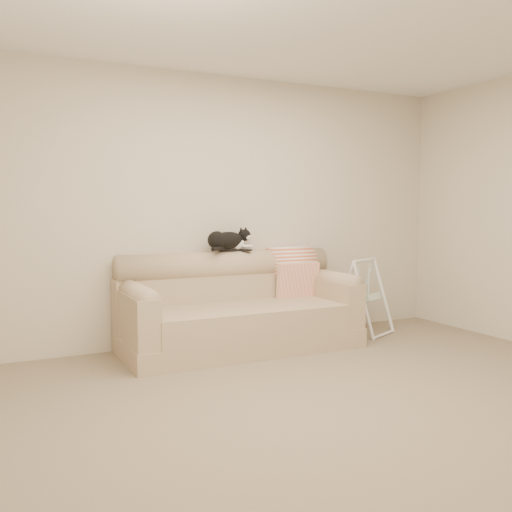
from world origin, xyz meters
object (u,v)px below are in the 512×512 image
at_px(sofa, 238,311).
at_px(tuxedo_cat, 228,240).
at_px(remote_b, 243,250).
at_px(remote_a, 228,250).
at_px(baby_swing, 363,296).

height_order(sofa, tuxedo_cat, tuxedo_cat).
bearing_deg(tuxedo_cat, remote_b, -5.07).
relative_size(sofa, remote_a, 11.86).
xyz_separation_m(sofa, remote_b, (0.17, 0.22, 0.56)).
bearing_deg(sofa, tuxedo_cat, 88.03).
distance_m(remote_b, tuxedo_cat, 0.19).
relative_size(sofa, tuxedo_cat, 4.04).
bearing_deg(remote_b, tuxedo_cat, 174.93).
relative_size(sofa, remote_b, 13.86).
height_order(remote_a, tuxedo_cat, tuxedo_cat).
relative_size(remote_b, baby_swing, 0.20).
xyz_separation_m(remote_b, baby_swing, (1.28, -0.23, -0.51)).
relative_size(remote_a, tuxedo_cat, 0.34).
bearing_deg(tuxedo_cat, baby_swing, -9.53).
height_order(sofa, baby_swing, sofa).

